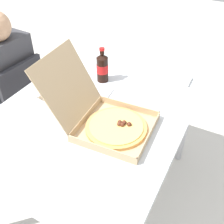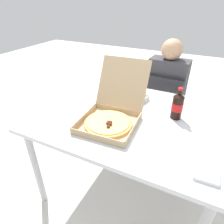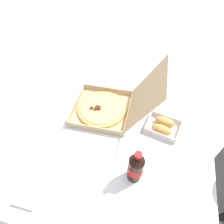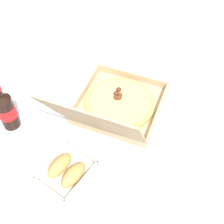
{
  "view_description": "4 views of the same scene",
  "coord_description": "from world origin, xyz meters",
  "px_view_note": "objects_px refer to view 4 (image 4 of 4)",
  "views": [
    {
      "loc": [
        -0.97,
        -0.62,
        1.67
      ],
      "look_at": [
        -0.01,
        -0.12,
        0.79
      ],
      "focal_mm": 42.56,
      "sensor_mm": 36.0,
      "label": 1
    },
    {
      "loc": [
        0.4,
        -1.12,
        1.48
      ],
      "look_at": [
        -0.09,
        -0.11,
        0.81
      ],
      "focal_mm": 31.5,
      "sensor_mm": 36.0,
      "label": 2
    },
    {
      "loc": [
        0.68,
        0.1,
        1.67
      ],
      "look_at": [
        -0.07,
        -0.11,
        0.76
      ],
      "focal_mm": 30.38,
      "sensor_mm": 36.0,
      "label": 3
    },
    {
      "loc": [
        -0.41,
        0.61,
        1.75
      ],
      "look_at": [
        -0.09,
        -0.08,
        0.81
      ],
      "focal_mm": 46.95,
      "sensor_mm": 36.0,
      "label": 4
    }
  ],
  "objects_px": {
    "bread_side_box": "(67,171)",
    "napkin_pile": "(29,47)",
    "pizza_box_open": "(116,106)",
    "paper_menu": "(130,218)",
    "cola_bottle": "(6,110)"
  },
  "relations": [
    {
      "from": "pizza_box_open",
      "to": "cola_bottle",
      "type": "xyz_separation_m",
      "value": [
        0.38,
        0.24,
        0.05
      ]
    },
    {
      "from": "napkin_pile",
      "to": "bread_side_box",
      "type": "bearing_deg",
      "value": 135.17
    },
    {
      "from": "pizza_box_open",
      "to": "paper_menu",
      "type": "xyz_separation_m",
      "value": [
        -0.23,
        0.4,
        -0.05
      ]
    },
    {
      "from": "pizza_box_open",
      "to": "bread_side_box",
      "type": "xyz_separation_m",
      "value": [
        0.04,
        0.35,
        -0.02
      ]
    },
    {
      "from": "pizza_box_open",
      "to": "paper_menu",
      "type": "height_order",
      "value": "pizza_box_open"
    },
    {
      "from": "paper_menu",
      "to": "napkin_pile",
      "type": "bearing_deg",
      "value": -23.76
    },
    {
      "from": "cola_bottle",
      "to": "napkin_pile",
      "type": "distance_m",
      "value": 0.51
    },
    {
      "from": "bread_side_box",
      "to": "pizza_box_open",
      "type": "bearing_deg",
      "value": -97.18
    },
    {
      "from": "bread_side_box",
      "to": "cola_bottle",
      "type": "distance_m",
      "value": 0.36
    },
    {
      "from": "pizza_box_open",
      "to": "napkin_pile",
      "type": "height_order",
      "value": "pizza_box_open"
    },
    {
      "from": "pizza_box_open",
      "to": "cola_bottle",
      "type": "relative_size",
      "value": 2.43
    },
    {
      "from": "cola_bottle",
      "to": "pizza_box_open",
      "type": "bearing_deg",
      "value": -147.38
    },
    {
      "from": "bread_side_box",
      "to": "napkin_pile",
      "type": "bearing_deg",
      "value": -44.83
    },
    {
      "from": "pizza_box_open",
      "to": "napkin_pile",
      "type": "bearing_deg",
      "value": -19.23
    },
    {
      "from": "bread_side_box",
      "to": "napkin_pile",
      "type": "distance_m",
      "value": 0.79
    }
  ]
}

